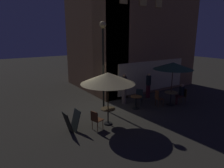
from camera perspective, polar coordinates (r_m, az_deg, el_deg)
ground_plane at (r=10.90m, az=-3.79°, el=-7.97°), size 60.00×60.00×0.00m
cafe_building at (r=14.79m, az=3.93°, el=13.87°), size 8.48×6.47×8.13m
street_lamp_near_corner at (r=10.50m, az=-2.58°, el=10.14°), size 0.35×0.35×4.73m
menu_sandwich_board at (r=8.82m, az=-11.47°, el=-10.42°), size 0.68×0.59×0.90m
cafe_table_0 at (r=12.25m, az=16.52°, el=-3.18°), size 0.75×0.75×0.79m
cafe_table_1 at (r=9.29m, az=-1.14°, el=-8.38°), size 0.67×0.67×0.77m
cafe_table_2 at (r=11.26m, az=6.94°, el=-4.66°), size 0.63×0.63×0.73m
patio_umbrella_0 at (r=11.87m, az=17.11°, el=4.95°), size 2.25×2.25×2.54m
patio_umbrella_1 at (r=8.79m, az=-1.19°, el=1.69°), size 2.44×2.44×2.45m
cafe_chair_0 at (r=11.83m, az=13.08°, el=-3.67°), size 0.50×0.50×0.95m
cafe_chair_1 at (r=12.69m, az=19.63°, el=-2.90°), size 0.54×0.54×0.95m
cafe_chair_2 at (r=8.79m, az=-4.62°, el=-9.87°), size 0.51×0.51×0.87m
cafe_chair_3 at (r=11.98m, az=7.78°, el=-3.31°), size 0.58×0.58×0.91m
patron_seated_0 at (r=12.56m, az=19.09°, el=-2.39°), size 0.51×0.40×1.25m
patron_standing_1 at (r=13.29m, az=10.38°, el=-0.33°), size 0.33×0.33×1.67m
patron_standing_2 at (r=11.92m, az=3.49°, el=-1.35°), size 0.32×0.32×1.82m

